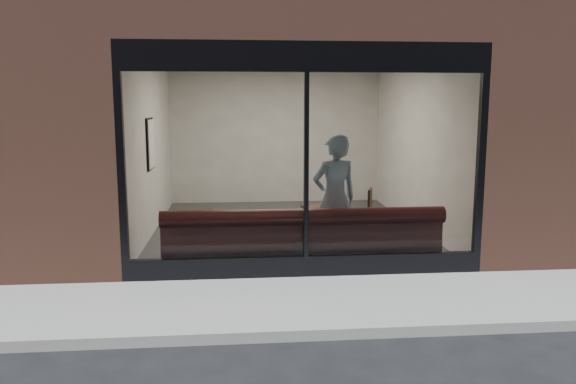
{
  "coord_description": "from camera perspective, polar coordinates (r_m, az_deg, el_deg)",
  "views": [
    {
      "loc": [
        -0.94,
        -5.45,
        2.4
      ],
      "look_at": [
        -0.22,
        2.4,
        1.14
      ],
      "focal_mm": 35.0,
      "sensor_mm": 36.0,
      "label": 1
    }
  ],
  "objects": [
    {
      "name": "host_building_pier_left",
      "position": [
        13.76,
        -17.11,
        5.32
      ],
      "size": [
        2.5,
        12.0,
        3.2
      ],
      "primitive_type": "cube",
      "color": "brown",
      "rests_on": "ground"
    },
    {
      "name": "cafe_chair_right",
      "position": [
        9.84,
        7.15,
        -3.7
      ],
      "size": [
        0.48,
        0.48,
        0.04
      ],
      "primitive_type": "cube",
      "rotation": [
        0.0,
        0.0,
        2.8
      ],
      "color": "black",
      "rests_on": "cafe_floor"
    },
    {
      "name": "sidewalk_near",
      "position": [
        6.94,
        2.88,
        -11.14
      ],
      "size": [
        40.0,
        2.0,
        0.01
      ],
      "primitive_type": "cube",
      "color": "gray",
      "rests_on": "ground"
    },
    {
      "name": "cafe_table_left",
      "position": [
        8.63,
        -9.24,
        -2.16
      ],
      "size": [
        0.68,
        0.68,
        0.04
      ],
      "primitive_type": "cube",
      "rotation": [
        0.0,
        0.0,
        0.24
      ],
      "color": "black",
      "rests_on": "cafe_floor"
    },
    {
      "name": "cafe_wall_left",
      "position": [
        10.59,
        -13.71,
        4.47
      ],
      "size": [
        0.0,
        6.0,
        6.0
      ],
      "primitive_type": "plane",
      "rotation": [
        1.57,
        0.0,
        1.57
      ],
      "color": "beige",
      "rests_on": "ground"
    },
    {
      "name": "storefront_mullion",
      "position": [
        7.6,
        1.86,
        2.63
      ],
      "size": [
        0.06,
        0.1,
        2.5
      ],
      "primitive_type": "cube",
      "color": "black",
      "rests_on": "storefront_kick"
    },
    {
      "name": "cafe_floor",
      "position": [
        10.76,
        -0.12,
        -3.73
      ],
      "size": [
        6.0,
        6.0,
        0.0
      ],
      "primitive_type": "plane",
      "color": "#2D2D30",
      "rests_on": "ground"
    },
    {
      "name": "cafe_table_right",
      "position": [
        8.94,
        3.86,
        -1.67
      ],
      "size": [
        0.74,
        0.74,
        0.04
      ],
      "primitive_type": "cube",
      "rotation": [
        0.0,
        0.0,
        0.13
      ],
      "color": "black",
      "rests_on": "cafe_floor"
    },
    {
      "name": "host_building_pier_right",
      "position": [
        14.26,
        14.01,
        5.57
      ],
      "size": [
        2.5,
        12.0,
        3.2
      ],
      "primitive_type": "cube",
      "color": "brown",
      "rests_on": "ground"
    },
    {
      "name": "wall_poster",
      "position": [
        10.31,
        -13.73,
        4.78
      ],
      "size": [
        0.02,
        0.64,
        0.86
      ],
      "primitive_type": "cube",
      "color": "white",
      "rests_on": "cafe_wall_left"
    },
    {
      "name": "person",
      "position": [
        8.45,
        4.76,
        -0.7
      ],
      "size": [
        0.81,
        0.64,
        1.95
      ],
      "primitive_type": "imported",
      "rotation": [
        0.0,
        0.0,
        3.42
      ],
      "color": "#A0C3D8",
      "rests_on": "cafe_floor"
    },
    {
      "name": "cafe_wall_right",
      "position": [
        11.02,
        12.92,
        4.66
      ],
      "size": [
        0.0,
        6.0,
        6.0
      ],
      "primitive_type": "plane",
      "rotation": [
        1.57,
        0.0,
        -1.57
      ],
      "color": "beige",
      "rests_on": "ground"
    },
    {
      "name": "ground",
      "position": [
        6.03,
        4.27,
        -14.45
      ],
      "size": [
        120.0,
        120.0,
        0.0
      ],
      "primitive_type": "plane",
      "color": "black",
      "rests_on": "ground"
    },
    {
      "name": "host_building_backfill",
      "position": [
        16.49,
        -2.0,
        6.27
      ],
      "size": [
        5.0,
        6.0,
        3.2
      ],
      "primitive_type": "cube",
      "color": "brown",
      "rests_on": "ground"
    },
    {
      "name": "storefront_header",
      "position": [
        7.58,
        1.92,
        13.59
      ],
      "size": [
        5.0,
        0.1,
        0.4
      ],
      "primitive_type": "cube",
      "color": "black",
      "rests_on": "host_building_upper"
    },
    {
      "name": "kerb_near",
      "position": [
        5.96,
        4.35,
        -14.11
      ],
      "size": [
        40.0,
        0.1,
        0.12
      ],
      "primitive_type": "cube",
      "color": "gray",
      "rests_on": "ground"
    },
    {
      "name": "storefront_kick",
      "position": [
        7.88,
        1.81,
        -7.54
      ],
      "size": [
        5.0,
        0.1,
        0.3
      ],
      "primitive_type": "cube",
      "color": "black",
      "rests_on": "ground"
    },
    {
      "name": "banquette",
      "position": [
        8.25,
        1.47,
        -6.25
      ],
      "size": [
        4.0,
        0.55,
        0.45
      ],
      "primitive_type": "cube",
      "color": "#3E1616",
      "rests_on": "cafe_floor"
    },
    {
      "name": "cafe_ceiling",
      "position": [
        10.52,
        -0.13,
        13.36
      ],
      "size": [
        6.0,
        6.0,
        0.0
      ],
      "primitive_type": "plane",
      "rotation": [
        3.14,
        0.0,
        0.0
      ],
      "color": "white",
      "rests_on": "host_building_upper"
    },
    {
      "name": "cafe_wall_back",
      "position": [
        13.49,
        -1.26,
        5.65
      ],
      "size": [
        5.0,
        0.0,
        5.0
      ],
      "primitive_type": "plane",
      "rotation": [
        1.57,
        0.0,
        0.0
      ],
      "color": "beige",
      "rests_on": "ground"
    },
    {
      "name": "storefront_glass",
      "position": [
        7.57,
        1.89,
        2.6
      ],
      "size": [
        4.8,
        0.0,
        4.8
      ],
      "primitive_type": "plane",
      "rotation": [
        1.57,
        0.0,
        0.0
      ],
      "color": "white",
      "rests_on": "storefront_kick"
    }
  ]
}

